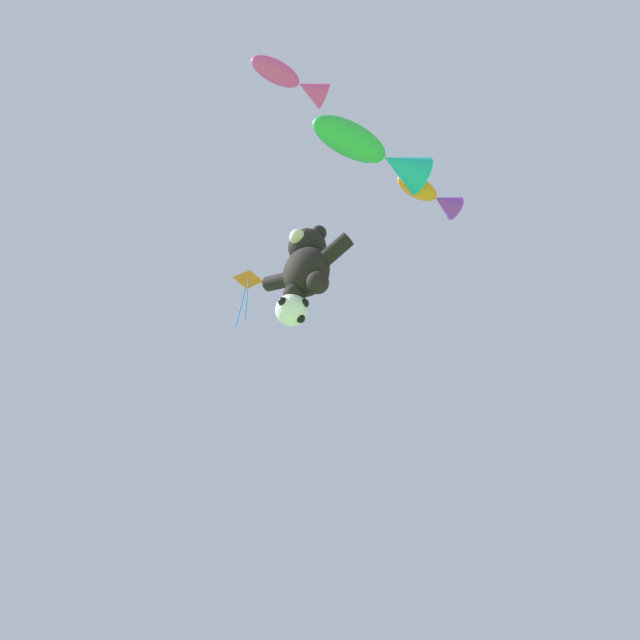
% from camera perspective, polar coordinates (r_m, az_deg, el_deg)
% --- Properties ---
extents(teddy_bear_kite, '(2.39, 1.05, 2.42)m').
position_cam_1_polar(teddy_bear_kite, '(11.37, -1.56, 6.46)').
color(teddy_bear_kite, black).
extents(soccer_ball_kite, '(0.78, 0.77, 0.71)m').
position_cam_1_polar(soccer_ball_kite, '(10.55, -3.21, 1.15)').
color(soccer_ball_kite, white).
extents(fish_kite_tangerine, '(1.10, 1.52, 0.53)m').
position_cam_1_polar(fish_kite_tangerine, '(10.95, 12.62, 13.72)').
color(fish_kite_tangerine, orange).
extents(fish_kite_emerald, '(1.84, 2.48, 0.81)m').
position_cam_1_polar(fish_kite_emerald, '(10.39, 6.51, 18.38)').
color(fish_kite_emerald, green).
extents(fish_kite_magenta, '(1.16, 1.54, 0.52)m').
position_cam_1_polar(fish_kite_magenta, '(10.57, -3.01, 25.61)').
color(fish_kite_magenta, '#E53F9E').
extents(diamond_kite, '(0.65, 0.63, 2.44)m').
position_cam_1_polar(diamond_kite, '(14.19, -8.38, 3.92)').
color(diamond_kite, orange).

